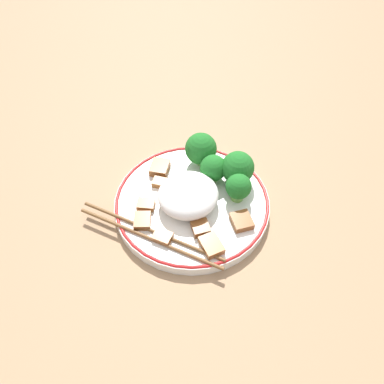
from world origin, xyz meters
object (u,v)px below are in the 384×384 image
object	(u,v)px
broccoli_back_center	(238,168)
broccoli_back_right	(213,168)
broccoli_mid_left	(201,149)
chopsticks	(151,235)
plate	(192,203)
broccoli_back_left	(238,187)

from	to	relation	value
broccoli_back_center	broccoli_back_right	world-z (taller)	broccoli_back_center
broccoli_mid_left	chopsticks	bearing A→B (deg)	-71.37
plate	broccoli_back_right	world-z (taller)	broccoli_back_right
broccoli_mid_left	plate	bearing A→B (deg)	-54.84
broccoli_back_center	chopsticks	distance (m)	0.17
broccoli_back_center	chopsticks	bearing A→B (deg)	-95.72
plate	broccoli_back_center	xyz separation A→B (m)	(0.02, 0.08, 0.04)
chopsticks	plate	bearing A→B (deg)	93.22
broccoli_back_right	broccoli_mid_left	size ratio (longest dim) A/B	0.80
broccoli_back_right	plate	bearing A→B (deg)	-81.89
broccoli_back_center	broccoli_back_right	xyz separation A→B (m)	(-0.03, -0.02, -0.01)
broccoli_back_center	broccoli_back_right	bearing A→B (deg)	-141.08
broccoli_mid_left	broccoli_back_center	bearing A→B (deg)	9.32
plate	broccoli_back_right	size ratio (longest dim) A/B	5.10
broccoli_mid_left	chopsticks	distance (m)	0.17
broccoli_back_left	chopsticks	size ratio (longest dim) A/B	0.21
broccoli_back_center	broccoli_mid_left	world-z (taller)	broccoli_mid_left
broccoli_back_center	broccoli_mid_left	bearing A→B (deg)	-170.68
broccoli_back_left	chopsticks	world-z (taller)	broccoli_back_left
broccoli_back_left	broccoli_back_center	xyz separation A→B (m)	(-0.02, 0.03, 0.00)
broccoli_back_center	chopsticks	size ratio (longest dim) A/B	0.26
plate	broccoli_back_right	bearing A→B (deg)	98.11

